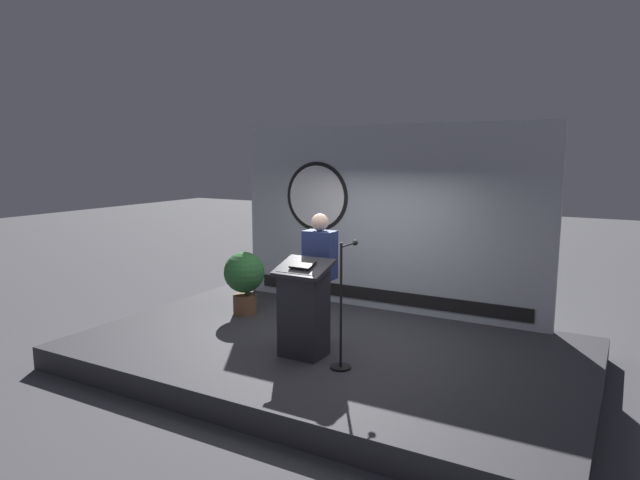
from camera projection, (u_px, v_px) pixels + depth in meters
ground_plane at (328, 365)px, 7.31m from camera, size 40.00×40.00×0.00m
stage_platform at (328, 354)px, 7.28m from camera, size 6.40×4.00×0.30m
banner_display at (383, 219)px, 8.64m from camera, size 5.03×0.12×2.88m
podium at (304, 310)px, 6.72m from camera, size 0.64×0.49×1.19m
speaker_person at (320, 278)px, 7.11m from camera, size 0.40×0.26×1.70m
microphone_stand at (343, 324)px, 6.36m from camera, size 0.24×0.51×1.46m
potted_plant at (244, 277)px, 8.48m from camera, size 0.62×0.62×0.96m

